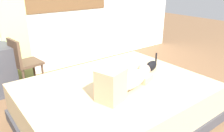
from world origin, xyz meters
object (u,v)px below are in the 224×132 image
bed (115,103)px  person_lying (126,80)px  chair_by_desk (23,61)px  cat (151,66)px

bed → person_lying: (0.01, -0.17, 0.37)m
person_lying → chair_by_desk: (-0.65, 1.63, -0.11)m
person_lying → chair_by_desk: bearing=111.5°
person_lying → chair_by_desk: size_ratio=1.08×
bed → cat: bearing=3.9°
bed → chair_by_desk: 1.62m
cat → person_lying: bearing=-161.4°
bed → cat: size_ratio=6.36×
bed → person_lying: size_ratio=2.36×
bed → cat: 0.72m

